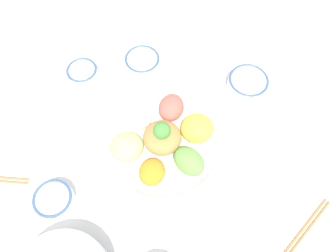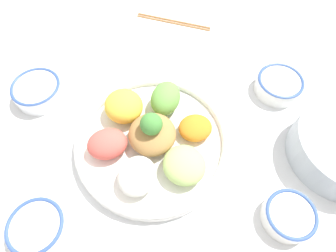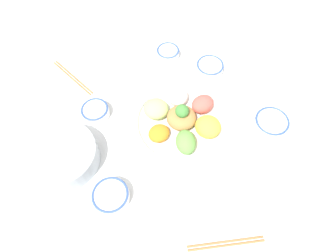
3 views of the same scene
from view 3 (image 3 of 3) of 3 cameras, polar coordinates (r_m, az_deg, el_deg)
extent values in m
plane|color=white|center=(0.98, 5.33, -1.30)|extent=(2.40, 2.40, 0.00)
cylinder|color=white|center=(0.98, 2.66, 0.55)|extent=(0.34, 0.34, 0.02)
torus|color=white|center=(0.97, 2.70, 1.00)|extent=(0.34, 0.34, 0.02)
ellipsoid|color=white|center=(1.00, 1.96, 6.14)|extent=(0.09, 0.08, 0.05)
ellipsoid|color=#B7DB7A|center=(0.97, -2.44, 3.51)|extent=(0.12, 0.12, 0.05)
ellipsoid|color=orange|center=(0.93, -1.84, -1.57)|extent=(0.09, 0.09, 0.04)
ellipsoid|color=#6BAD4C|center=(0.90, 3.63, -3.29)|extent=(0.09, 0.07, 0.06)
ellipsoid|color=yellow|center=(0.93, 8.13, -0.13)|extent=(0.12, 0.12, 0.06)
ellipsoid|color=#E55B51|center=(0.99, 7.05, 4.43)|extent=(0.10, 0.10, 0.05)
ellipsoid|color=#AD7F47|center=(0.95, 2.76, 1.70)|extent=(0.10, 0.10, 0.05)
sphere|color=#478E3D|center=(0.91, 2.86, 3.06)|extent=(0.05, 0.05, 0.05)
cylinder|color=white|center=(0.88, -11.47, -13.83)|extent=(0.11, 0.11, 0.04)
torus|color=#38569E|center=(0.87, -11.68, -13.49)|extent=(0.11, 0.11, 0.01)
cylinder|color=#DBB251|center=(0.87, -11.64, -13.54)|extent=(0.09, 0.09, 0.00)
cylinder|color=white|center=(1.03, -14.49, 2.80)|extent=(0.10, 0.10, 0.04)
torus|color=#38569E|center=(1.01, -14.70, 3.31)|extent=(0.10, 0.10, 0.01)
cylinder|color=#DBB251|center=(1.01, -14.66, 3.22)|extent=(0.08, 0.08, 0.00)
cylinder|color=white|center=(1.18, 0.00, 14.62)|extent=(0.09, 0.09, 0.03)
torus|color=#38569E|center=(1.17, 0.00, 15.11)|extent=(0.09, 0.09, 0.01)
cylinder|color=white|center=(1.17, 0.00, 15.01)|extent=(0.07, 0.07, 0.00)
cylinder|color=white|center=(1.03, 20.12, 0.43)|extent=(0.12, 0.12, 0.04)
torus|color=#38569E|center=(1.01, 20.45, 0.98)|extent=(0.12, 0.12, 0.01)
cylinder|color=maroon|center=(1.01, 20.40, 0.90)|extent=(0.09, 0.09, 0.00)
cylinder|color=white|center=(1.13, 8.48, 11.64)|extent=(0.11, 0.11, 0.03)
torus|color=#38569E|center=(1.12, 8.58, 12.15)|extent=(0.11, 0.11, 0.01)
cylinder|color=#DBB251|center=(1.12, 8.56, 12.06)|extent=(0.09, 0.09, 0.00)
cylinder|color=#A8B2BC|center=(0.95, -20.41, -5.76)|extent=(0.22, 0.22, 0.07)
ellipsoid|color=#B27F47|center=(0.93, -20.86, -5.14)|extent=(0.18, 0.18, 0.03)
cylinder|color=#9E6B3D|center=(0.87, 11.52, -22.71)|extent=(0.02, 0.22, 0.01)
cylinder|color=#9E6B3D|center=(0.87, 11.36, -22.07)|extent=(0.02, 0.22, 0.01)
cylinder|color=#9E6B3D|center=(1.17, -18.61, 9.55)|extent=(0.20, 0.14, 0.01)
cylinder|color=#9E6B3D|center=(1.17, -18.99, 9.25)|extent=(0.20, 0.14, 0.01)
cube|color=beige|center=(1.25, -10.94, 16.01)|extent=(0.07, 0.06, 0.01)
ellipsoid|color=beige|center=(1.21, -8.84, 14.81)|extent=(0.06, 0.06, 0.01)
camera|label=1|loc=(0.27, -50.22, 35.84)|focal=35.00mm
camera|label=2|loc=(0.80, -8.85, 38.08)|focal=30.00mm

